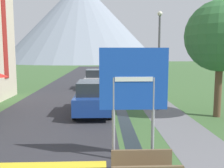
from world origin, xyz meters
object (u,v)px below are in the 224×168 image
(parked_car_far, at_px, (94,79))
(tree_by_path, at_px, (221,36))
(parked_car_near, at_px, (93,97))
(road_sign, at_px, (134,87))
(streetlamp, at_px, (159,53))

(parked_car_far, relative_size, tree_by_path, 0.73)
(parked_car_near, distance_m, parked_car_far, 9.98)
(road_sign, relative_size, streetlamp, 0.61)
(parked_car_near, bearing_deg, parked_car_far, 91.38)
(parked_car_near, xyz_separation_m, parked_car_far, (-0.24, 9.98, -0.00))
(road_sign, bearing_deg, tree_by_path, 45.23)
(parked_car_far, xyz_separation_m, streetlamp, (4.00, -9.26, 2.41))
(parked_car_near, bearing_deg, tree_by_path, -7.88)
(parked_car_near, relative_size, tree_by_path, 0.72)
(road_sign, relative_size, parked_car_far, 0.80)
(road_sign, distance_m, tree_by_path, 7.44)
(streetlamp, bearing_deg, parked_car_far, 113.37)
(parked_car_far, distance_m, streetlamp, 10.37)
(road_sign, distance_m, streetlamp, 7.19)
(road_sign, bearing_deg, streetlamp, 71.20)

